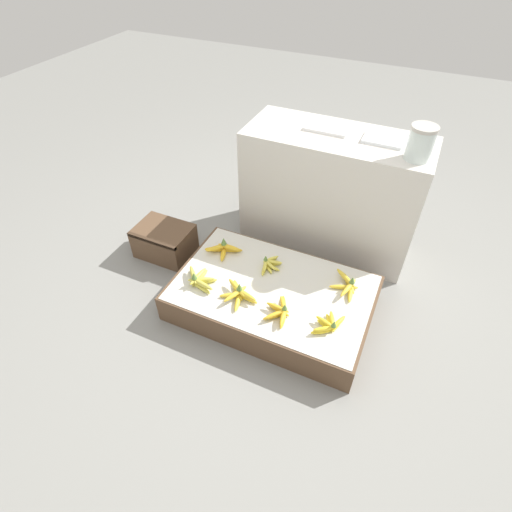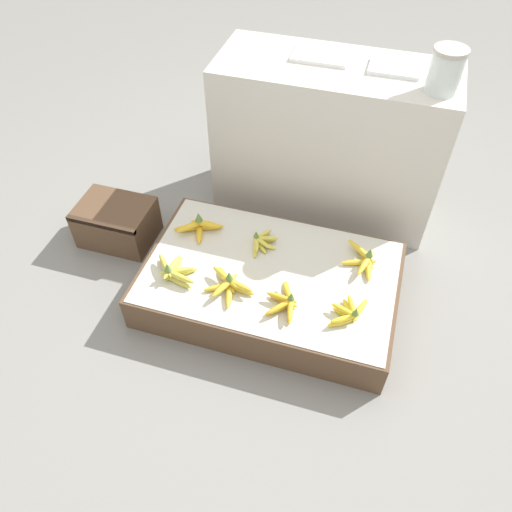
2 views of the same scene
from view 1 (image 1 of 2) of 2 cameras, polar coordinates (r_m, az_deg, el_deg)
The scene contains 14 objects.
ground_plane at distance 2.50m, azimuth 2.32°, elevation -7.40°, with size 10.00×10.00×0.00m, color gray.
display_platform at distance 2.43m, azimuth 2.38°, elevation -5.98°, with size 1.17×0.73×0.19m.
back_vendor_table at distance 2.76m, azimuth 10.64°, elevation 8.92°, with size 1.15×0.48×0.82m.
wooden_crate at distance 2.85m, azimuth -12.94°, elevation 2.11°, with size 0.38×0.28×0.22m.
banana_bunch_front_left at distance 2.38m, azimuth -8.17°, elevation -3.36°, with size 0.23×0.18×0.10m.
banana_bunch_front_midleft at distance 2.28m, azimuth -2.48°, elevation -5.38°, with size 0.23×0.22×0.10m.
banana_bunch_front_midright at distance 2.20m, azimuth 3.49°, elevation -7.88°, with size 0.15×0.23×0.09m.
banana_bunch_front_right at distance 2.18m, azimuth 10.44°, elevation -9.60°, with size 0.16×0.18×0.09m.
banana_bunch_middle_left at distance 2.56m, azimuth -4.69°, elevation 1.06°, with size 0.24×0.16×0.11m.
banana_bunch_middle_midleft at distance 2.46m, azimuth 1.92°, elevation -1.17°, with size 0.13×0.20×0.08m.
banana_bunch_middle_right at distance 2.39m, azimuth 12.96°, elevation -4.06°, with size 0.17×0.23×0.10m.
glass_jar at distance 2.38m, azimuth 22.47°, elevation 14.72°, with size 0.14×0.14×0.19m.
foam_tray_white at distance 2.64m, azimuth 10.18°, elevation 17.73°, with size 0.27×0.19×0.02m.
foam_tray_dark at distance 2.55m, azimuth 17.72°, elevation 15.56°, with size 0.23×0.16×0.02m.
Camera 1 is at (0.58, -1.50, 1.91)m, focal length 28.00 mm.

